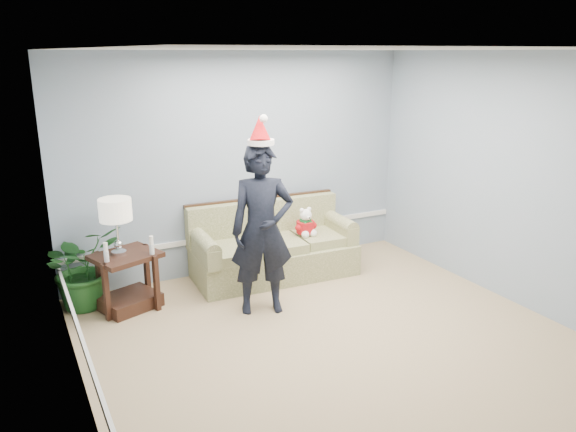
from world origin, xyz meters
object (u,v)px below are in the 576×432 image
Objects in this scene: houseplant at (82,267)px; man at (262,230)px; table_lamp at (115,212)px; sofa at (273,249)px; side_table at (128,287)px; teddy_bear at (306,225)px.

houseplant is 2.00m from man.
sofa is at bearing 3.36° from table_lamp.
table_lamp is (-1.86, -0.11, 0.75)m from sofa.
man reaches higher than side_table.
table_lamp is at bearing 167.50° from man.
table_lamp is 2.31m from teddy_bear.
houseplant is at bearing -179.97° from sofa.
man reaches higher than houseplant.
sofa is at bearing 161.66° from teddy_bear.
houseplant reaches higher than teddy_bear.
houseplant is (-0.41, 0.26, 0.21)m from side_table.
sofa reaches higher than teddy_bear.
teddy_bear is (0.93, 0.74, -0.29)m from man.
side_table is 1.60m from man.
man is (-0.53, -0.86, 0.57)m from sofa.
side_table is at bearing 178.26° from teddy_bear.
man is at bearing -29.33° from table_lamp.
sofa is 3.35× the size of table_lamp.
side_table is at bearing -28.61° from table_lamp.
houseplant is at bearing 172.44° from teddy_bear.
table_lamp is at bearing 177.45° from teddy_bear.
houseplant is 2.64m from teddy_bear.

